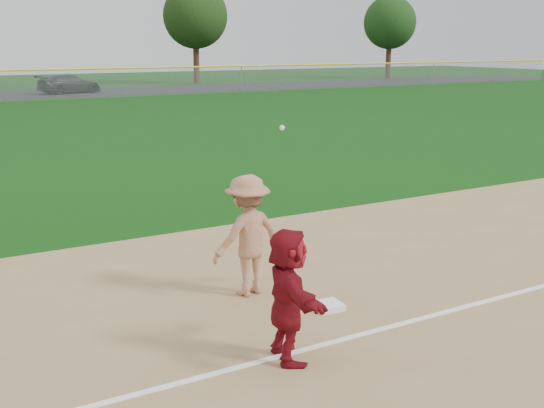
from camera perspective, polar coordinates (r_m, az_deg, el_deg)
ground at (r=9.69m, az=4.58°, el=-9.28°), size 160.00×160.00×0.00m
foul_line at (r=9.09m, az=7.53°, el=-10.76°), size 60.00×0.10×0.01m
first_base at (r=9.85m, az=4.72°, el=-8.49°), size 0.41×0.41×0.08m
base_runner at (r=8.06m, az=1.36°, el=-7.62°), size 0.84×1.58×1.63m
car_right at (r=54.59m, az=-16.59°, el=9.61°), size 5.17×3.10×1.40m
first_base_play at (r=10.14m, az=-2.04°, el=-2.63°), size 1.27×0.91×2.58m
tree_3 at (r=66.00m, az=-6.44°, el=15.35°), size 6.00×6.00×9.19m
tree_4 at (r=76.45m, az=9.82°, el=14.72°), size 5.60×5.60×8.67m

